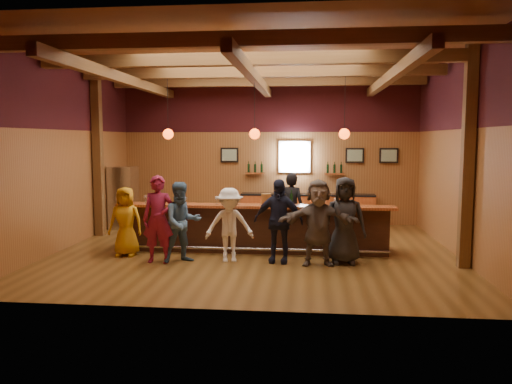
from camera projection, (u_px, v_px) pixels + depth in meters
room at (255, 111)px, 11.25m from camera, size 9.04×9.00×4.52m
bar_counter at (256, 228)px, 11.62m from camera, size 6.30×1.07×1.11m
back_bar_cabinet at (307, 209)px, 15.04m from camera, size 4.00×0.52×0.95m
window at (295, 157)px, 15.13m from camera, size 0.95×0.09×0.95m
framed_pictures at (323, 155)px, 15.03m from camera, size 5.35×0.05×0.45m
wine_shelves at (294, 171)px, 15.11m from camera, size 3.00×0.18×0.30m
pendant_lights at (255, 134)px, 11.24m from camera, size 4.24×0.24×1.37m
stainless_fridge at (124, 198)px, 14.43m from camera, size 0.70×0.70×1.80m
customer_orange at (126, 221)px, 11.04m from camera, size 0.76×0.51×1.54m
customer_redvest at (158, 219)px, 10.41m from camera, size 0.67×0.44×1.84m
customer_denim at (182, 222)px, 10.44m from camera, size 1.04×0.98×1.70m
customer_white at (229, 225)px, 10.49m from camera, size 1.11×0.77×1.57m
customer_navy at (278, 221)px, 10.42m from camera, size 1.08×0.55×1.76m
customer_brown at (318, 223)px, 10.19m from camera, size 1.67×0.63×1.77m
customer_dark at (344, 220)px, 10.33m from camera, size 0.91×0.61×1.81m
bartender at (292, 208)px, 12.42m from camera, size 0.74×0.60×1.76m
ice_bucket at (266, 199)px, 11.29m from camera, size 0.22×0.22×0.25m
bottle_a at (291, 199)px, 11.29m from camera, size 0.07×0.07×0.34m
bottle_b at (282, 199)px, 11.24m from camera, size 0.08×0.08×0.36m
glass_a at (145, 197)px, 11.51m from camera, size 0.08×0.08×0.19m
glass_b at (159, 198)px, 11.35m from camera, size 0.08×0.08×0.18m
glass_c at (186, 199)px, 11.44m from camera, size 0.07×0.07×0.16m
glass_d at (217, 198)px, 11.31m from camera, size 0.09×0.09×0.19m
glass_e at (238, 199)px, 11.21m from camera, size 0.08×0.08×0.18m
glass_f at (279, 199)px, 11.22m from camera, size 0.08×0.08×0.17m
glass_g at (313, 199)px, 11.06m from camera, size 0.09×0.09×0.20m
glass_h at (335, 200)px, 10.96m from camera, size 0.08×0.08×0.19m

